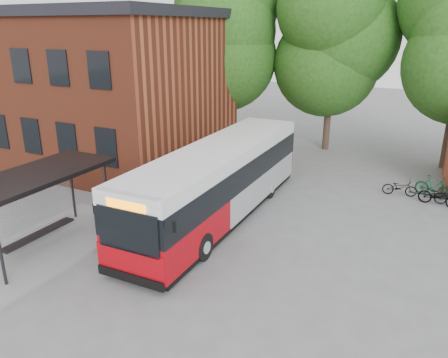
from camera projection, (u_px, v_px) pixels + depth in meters
The scene contains 9 objects.
ground at pixel (167, 264), 14.67m from camera, with size 100.00×100.00×0.00m, color slate.
station_building at pixel (67, 84), 26.37m from camera, with size 18.40×10.40×8.50m, color brown, non-canonical shape.
bus_shelter at pixel (41, 211), 15.26m from camera, with size 3.60×7.00×2.90m, color #28282B, non-canonical shape.
tree_0 at pixel (223, 59), 28.88m from camera, with size 7.92×7.92×11.00m, color #1E4A13, non-canonical shape.
tree_1 at pixel (331, 67), 26.84m from camera, with size 7.92×7.92×10.40m, color #1E4A13, non-canonical shape.
city_bus at pixel (219, 182), 17.85m from camera, with size 2.56×12.02×3.06m, color #A9040E, non-canonical shape.
bicycle_0 at pixel (400, 187), 20.54m from camera, with size 0.54×1.54×0.81m, color black.
bicycle_1 at pixel (434, 186), 20.37m from camera, with size 0.47×1.68×1.01m, color #0D4529.
bicycle_2 at pixel (439, 196), 19.34m from camera, with size 0.61×1.75×0.92m, color black.
Camera 1 is at (7.54, -10.63, 7.57)m, focal length 35.00 mm.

